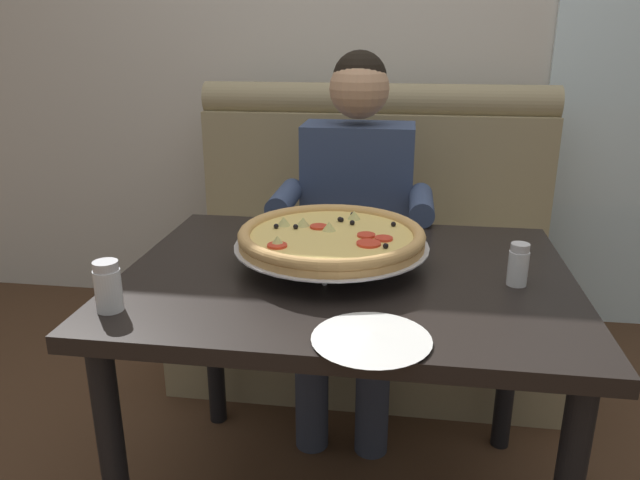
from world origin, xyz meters
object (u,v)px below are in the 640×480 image
(diner_main, at_px, (355,215))
(booth_bench, at_px, (368,270))
(patio_chair, at_px, (621,187))
(dining_table, at_px, (347,306))
(shaker_pepper_flakes, at_px, (518,267))
(pizza, at_px, (331,237))
(plate_near_left, at_px, (371,336))
(shaker_parmesan, at_px, (108,290))

(diner_main, bearing_deg, booth_bench, 81.99)
(patio_chair, bearing_deg, dining_table, -123.10)
(dining_table, bearing_deg, booth_bench, 90.00)
(dining_table, distance_m, shaker_pepper_flakes, 0.44)
(pizza, xyz_separation_m, patio_chair, (1.35, 1.97, -0.30))
(booth_bench, bearing_deg, shaker_pepper_flakes, -66.02)
(pizza, distance_m, plate_near_left, 0.43)
(diner_main, xyz_separation_m, pizza, (-0.01, -0.60, 0.12))
(booth_bench, distance_m, pizza, 0.97)
(booth_bench, height_order, plate_near_left, booth_bench)
(shaker_pepper_flakes, bearing_deg, diner_main, 124.19)
(diner_main, xyz_separation_m, patio_chair, (1.35, 1.37, -0.19))
(diner_main, xyz_separation_m, shaker_pepper_flakes, (0.45, -0.67, 0.09))
(shaker_parmesan, relative_size, plate_near_left, 0.47)
(dining_table, height_order, shaker_pepper_flakes, shaker_pepper_flakes)
(shaker_pepper_flakes, bearing_deg, plate_near_left, -134.48)
(shaker_pepper_flakes, xyz_separation_m, patio_chair, (0.89, 2.03, -0.27))
(plate_near_left, height_order, patio_chair, patio_chair)
(shaker_parmesan, distance_m, plate_near_left, 0.58)
(booth_bench, xyz_separation_m, shaker_parmesan, (-0.49, -1.21, 0.40))
(plate_near_left, bearing_deg, diner_main, 96.99)
(dining_table, bearing_deg, shaker_pepper_flakes, -3.54)
(shaker_pepper_flakes, distance_m, patio_chair, 2.24)
(shaker_parmesan, distance_m, patio_chair, 2.94)
(plate_near_left, bearing_deg, pizza, 108.18)
(shaker_pepper_flakes, distance_m, plate_near_left, 0.47)
(booth_bench, xyz_separation_m, shaker_pepper_flakes, (0.41, -0.93, 0.40))
(diner_main, bearing_deg, pizza, -90.82)
(diner_main, bearing_deg, shaker_pepper_flakes, -55.81)
(shaker_pepper_flakes, distance_m, shaker_parmesan, 0.95)
(booth_bench, height_order, shaker_parmesan, booth_bench)
(shaker_parmesan, bearing_deg, shaker_pepper_flakes, 16.88)
(booth_bench, bearing_deg, shaker_parmesan, -112.20)
(booth_bench, relative_size, plate_near_left, 6.15)
(diner_main, bearing_deg, plate_near_left, -83.01)
(diner_main, relative_size, shaker_parmesan, 11.16)
(pizza, bearing_deg, dining_table, -39.91)
(dining_table, relative_size, shaker_pepper_flakes, 10.77)
(shaker_parmesan, bearing_deg, diner_main, 64.19)
(booth_bench, xyz_separation_m, plate_near_left, (0.09, -1.27, 0.36))
(patio_chair, bearing_deg, booth_bench, -139.93)
(plate_near_left, bearing_deg, patio_chair, 62.68)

